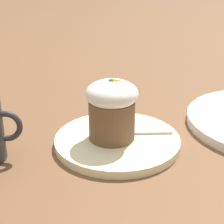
{
  "coord_description": "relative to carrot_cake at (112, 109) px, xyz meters",
  "views": [
    {
      "loc": [
        -0.04,
        -0.54,
        0.3
      ],
      "look_at": [
        -0.01,
        -0.0,
        0.06
      ],
      "focal_mm": 60.0,
      "sensor_mm": 36.0,
      "label": 1
    }
  ],
  "objects": [
    {
      "name": "ground_plane",
      "position": [
        0.01,
        0.0,
        -0.07
      ],
      "size": [
        4.0,
        4.0,
        0.0
      ],
      "primitive_type": "plane",
      "color": "brown"
    },
    {
      "name": "dessert_plate",
      "position": [
        0.01,
        0.0,
        -0.06
      ],
      "size": [
        0.21,
        0.21,
        0.01
      ],
      "color": "beige",
      "rests_on": "ground_plane"
    },
    {
      "name": "carrot_cake",
      "position": [
        0.0,
        0.0,
        0.0
      ],
      "size": [
        0.08,
        0.08,
        0.1
      ],
      "color": "brown",
      "rests_on": "dessert_plate"
    },
    {
      "name": "spoon",
      "position": [
        0.03,
        0.02,
        -0.05
      ],
      "size": [
        0.1,
        0.03,
        0.01
      ],
      "color": "silver",
      "rests_on": "dessert_plate"
    }
  ]
}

